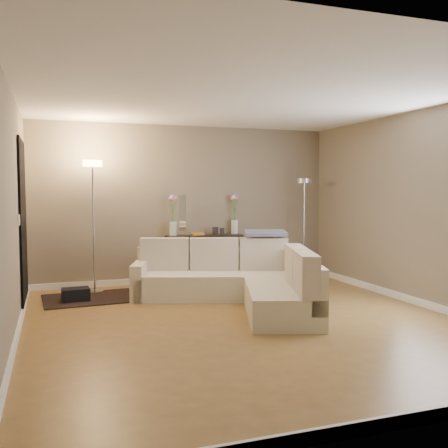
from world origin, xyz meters
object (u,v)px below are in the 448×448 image
object	(u,v)px
console_table	(200,256)
floor_lamp_lit	(93,200)
floor_lamp_unlit	(304,208)
sectional_sofa	(240,280)

from	to	relation	value
console_table	floor_lamp_lit	distance (m)	2.01
console_table	floor_lamp_lit	size ratio (longest dim) A/B	0.66
console_table	floor_lamp_unlit	bearing A→B (deg)	-9.85
floor_lamp_unlit	console_table	bearing A→B (deg)	170.15
console_table	floor_lamp_unlit	distance (m)	1.96
floor_lamp_unlit	floor_lamp_lit	bearing A→B (deg)	-179.41
sectional_sofa	floor_lamp_unlit	world-z (taller)	floor_lamp_unlit
sectional_sofa	floor_lamp_unlit	xyz separation A→B (m)	(1.68, 1.33, 0.92)
console_table	floor_lamp_unlit	xyz separation A→B (m)	(1.77, -0.31, 0.78)
console_table	floor_lamp_unlit	size ratio (longest dim) A/B	0.75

